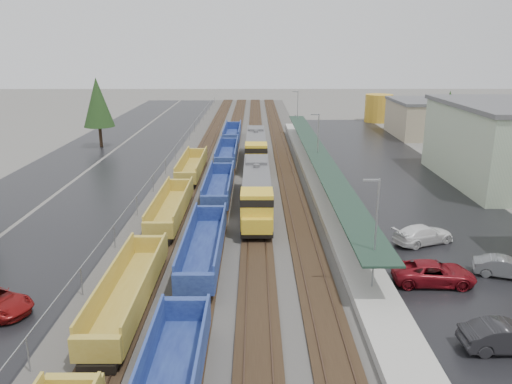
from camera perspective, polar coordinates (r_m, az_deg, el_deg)
ballast_strip at (r=71.35m, az=-1.62°, el=3.65°), size 20.00×160.00×0.08m
trackbed at (r=71.32m, az=-1.62°, el=3.74°), size 14.60×160.00×0.22m
west_parking_lot at (r=73.29m, az=-13.45°, el=3.52°), size 10.00×160.00×0.02m
west_road at (r=76.21m, az=-20.80°, el=3.38°), size 9.00×160.00×0.02m
east_commuter_lot at (r=63.98m, az=15.43°, el=1.51°), size 16.00×100.00×0.02m
station_platform at (r=61.93m, az=6.98°, el=2.20°), size 3.00×80.00×8.00m
chainlink_fence at (r=70.38m, az=-9.44°, el=4.56°), size 0.08×160.04×2.02m
distant_hills at (r=224.94m, az=11.11°, el=12.15°), size 301.00×140.00×25.20m
tree_west_far at (r=83.79m, az=-17.65°, el=9.73°), size 4.84×4.84×11.00m
tree_east at (r=73.05m, az=21.06°, el=8.00°), size 4.40×4.40×10.00m
locomotive_lead at (r=48.53m, az=0.06°, el=0.14°), size 2.78×18.30×4.14m
locomotive_trail at (r=68.94m, az=-0.00°, el=5.07°), size 2.78×18.30×4.14m
well_string_yellow at (r=32.61m, az=-14.28°, el=-10.95°), size 2.58×79.50×2.29m
well_string_blue at (r=45.81m, az=-4.94°, el=-2.30°), size 2.68×97.36×2.38m
storage_tank at (r=110.83m, az=13.83°, el=9.29°), size 5.78×5.78×5.78m
parked_car_east_a at (r=31.00m, az=26.76°, el=-14.58°), size 1.78×4.92×1.61m
parked_car_east_b at (r=36.87m, az=19.62°, el=-8.73°), size 2.90×5.78×1.57m
parked_car_east_c at (r=43.73m, az=18.57°, el=-4.64°), size 4.04×5.73×1.54m
parked_car_east_e at (r=39.93m, az=26.61°, el=-7.73°), size 2.78×4.54×1.41m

